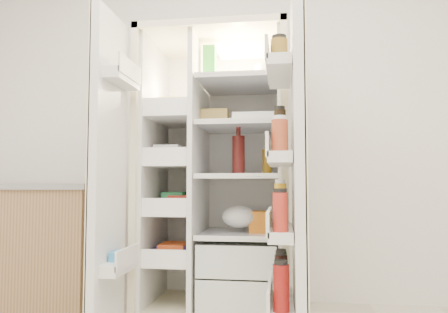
# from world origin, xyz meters

# --- Properties ---
(wall_back) EXTENTS (4.00, 0.02, 2.70)m
(wall_back) POSITION_xyz_m (0.00, 2.00, 1.35)
(wall_back) COLOR white
(wall_back) RESTS_ON floor
(refrigerator) EXTENTS (0.92, 0.70, 1.80)m
(refrigerator) POSITION_xyz_m (-0.11, 1.65, 0.74)
(refrigerator) COLOR beige
(refrigerator) RESTS_ON floor
(freezer_door) EXTENTS (0.15, 0.40, 1.72)m
(freezer_door) POSITION_xyz_m (-0.63, 1.05, 0.89)
(freezer_door) COLOR silver
(freezer_door) RESTS_ON floor
(fridge_door) EXTENTS (0.17, 0.58, 1.72)m
(fridge_door) POSITION_xyz_m (0.35, 0.96, 0.87)
(fridge_door) COLOR silver
(fridge_door) RESTS_ON floor
(kitchen_counter) EXTENTS (1.15, 0.61, 0.83)m
(kitchen_counter) POSITION_xyz_m (-1.50, 1.68, 0.42)
(kitchen_counter) COLOR #9E764F
(kitchen_counter) RESTS_ON floor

